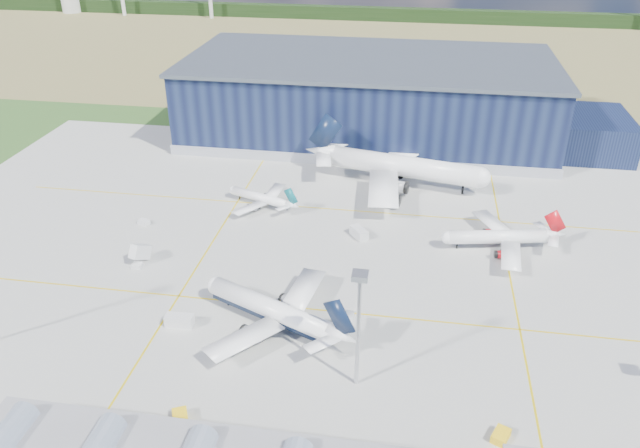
{
  "coord_description": "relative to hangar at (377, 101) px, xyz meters",
  "views": [
    {
      "loc": [
        17.01,
        -112.08,
        76.73
      ],
      "look_at": [
        -2.92,
        9.83,
        9.15
      ],
      "focal_mm": 35.0,
      "sensor_mm": 36.0,
      "label": 1
    }
  ],
  "objects": [
    {
      "name": "apron",
      "position": [
        -2.81,
        -84.8,
        -11.59
      ],
      "size": [
        220.0,
        160.0,
        0.08
      ],
      "color": "gray",
      "rests_on": "ground"
    },
    {
      "name": "gse_tug_b",
      "position": [
        30.94,
        -133.58,
        -10.88
      ],
      "size": [
        3.47,
        4.02,
        1.46
      ],
      "primitive_type": "cube",
      "rotation": [
        0.0,
        0.0,
        -0.44
      ],
      "color": "yellow",
      "rests_on": "ground"
    },
    {
      "name": "airliner_red",
      "position": [
        35.07,
        -73.62,
        -6.72
      ],
      "size": [
        35.02,
        34.5,
        9.79
      ],
      "primitive_type": null,
      "rotation": [
        0.0,
        0.0,
        3.33
      ],
      "color": "white",
      "rests_on": "ground"
    },
    {
      "name": "hangar",
      "position": [
        0.0,
        0.0,
        0.0
      ],
      "size": [
        145.0,
        62.0,
        26.1
      ],
      "color": "#0F1632",
      "rests_on": "ground"
    },
    {
      "name": "gse_tug_a",
      "position": [
        -19.88,
        -138.35,
        -10.81
      ],
      "size": [
        3.79,
        4.51,
        1.61
      ],
      "primitive_type": "cube",
      "rotation": [
        0.0,
        0.0,
        0.44
      ],
      "color": "yellow",
      "rests_on": "ground"
    },
    {
      "name": "airliner_navy",
      "position": [
        -11.26,
        -110.86,
        -5.75
      ],
      "size": [
        47.3,
        46.92,
        11.73
      ],
      "primitive_type": null,
      "rotation": [
        0.0,
        0.0,
        2.71
      ],
      "color": "white",
      "rests_on": "ground"
    },
    {
      "name": "airliner_regional",
      "position": [
        -26.05,
        -60.69,
        -7.92
      ],
      "size": [
        29.15,
        28.87,
        7.38
      ],
      "primitive_type": null,
      "rotation": [
        0.0,
        0.0,
        2.77
      ],
      "color": "white",
      "rests_on": "ground"
    },
    {
      "name": "gse_van_b",
      "position": [
        2.13,
        -73.56,
        -10.41
      ],
      "size": [
        5.07,
        5.65,
        2.41
      ],
      "primitive_type": "cube",
      "rotation": [
        0.0,
        0.0,
        0.64
      ],
      "color": "silver",
      "rests_on": "ground"
    },
    {
      "name": "gse_van_a",
      "position": [
        -29.0,
        -114.24,
        -10.42
      ],
      "size": [
        5.59,
        2.62,
        2.4
      ],
      "primitive_type": "cube",
      "rotation": [
        0.0,
        0.0,
        1.61
      ],
      "color": "silver",
      "rests_on": "ground"
    },
    {
      "name": "farmland",
      "position": [
        -2.81,
        125.2,
        -11.62
      ],
      "size": [
        600.0,
        220.0,
        0.01
      ],
      "primitive_type": "cube",
      "color": "olive",
      "rests_on": "ground"
    },
    {
      "name": "light_mast_center",
      "position": [
        7.19,
        -124.8,
        3.82
      ],
      "size": [
        2.6,
        2.6,
        23.0
      ],
      "color": "#B8B9BF",
      "rests_on": "ground"
    },
    {
      "name": "treeline",
      "position": [
        -2.81,
        205.2,
        -7.62
      ],
      "size": [
        600.0,
        8.0,
        8.0
      ],
      "primitive_type": "cube",
      "color": "black",
      "rests_on": "ground"
    },
    {
      "name": "airstair",
      "position": [
        -46.17,
        -93.02,
        -9.95
      ],
      "size": [
        3.55,
        5.59,
        3.33
      ],
      "primitive_type": "cube",
      "rotation": [
        0.0,
        0.0,
        -0.31
      ],
      "color": "silver",
      "rests_on": "ground"
    },
    {
      "name": "gse_cart_b",
      "position": [
        -52.96,
        -75.92,
        -11.0
      ],
      "size": [
        3.34,
        2.8,
        1.23
      ],
      "primitive_type": "cube",
      "rotation": [
        0.0,
        0.0,
        1.2
      ],
      "color": "silver",
      "rests_on": "ground"
    },
    {
      "name": "gse_tug_c",
      "position": [
        25.75,
        -32.8,
        -10.99
      ],
      "size": [
        2.1,
        3.05,
        1.26
      ],
      "primitive_type": "cube",
      "rotation": [
        0.0,
        0.0,
        -0.11
      ],
      "color": "yellow",
      "rests_on": "ground"
    },
    {
      "name": "airliner_widebody",
      "position": [
        11.4,
        -41.1,
        -2.65
      ],
      "size": [
        65.12,
        64.2,
        17.93
      ],
      "primitive_type": null,
      "rotation": [
        0.0,
        0.0,
        -0.21
      ],
      "color": "white",
      "rests_on": "ground"
    },
    {
      "name": "ground",
      "position": [
        -2.81,
        -94.8,
        -11.62
      ],
      "size": [
        600.0,
        600.0,
        0.0
      ],
      "primitive_type": "plane",
      "color": "#29491B",
      "rests_on": "ground"
    }
  ]
}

